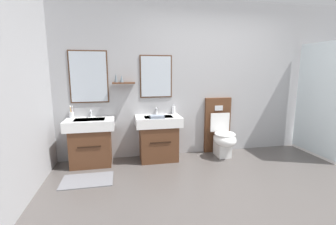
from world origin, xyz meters
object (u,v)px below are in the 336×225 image
Objects in this scene: vanity_sink_left at (91,140)px; toilet at (221,134)px; soap_dispenser at (174,110)px; vanity_sink_right at (158,137)px; shower_tray at (328,132)px; folded_hand_towel at (157,117)px; toothbrush_cup at (72,114)px.

vanity_sink_left is 0.74× the size of toilet.
soap_dispenser is (1.38, 0.17, 0.42)m from vanity_sink_left.
vanity_sink_right is 3.04m from shower_tray.
vanity_sink_left is 1.08m from vanity_sink_right.
folded_hand_towel reaches higher than vanity_sink_right.
vanity_sink_right is at bearing 73.93° from folded_hand_towel.
vanity_sink_right is 1.43m from toothbrush_cup.
toilet is 0.94m from soap_dispenser.
vanity_sink_left is 1.45m from soap_dispenser.
vanity_sink_left is at bearing -28.83° from toothbrush_cup.
shower_tray reaches higher than vanity_sink_left.
toothbrush_cup is 4.43m from shower_tray.
toilet reaches higher than vanity_sink_right.
folded_hand_towel is at bearing -173.22° from toilet.
vanity_sink_right is at bearing 179.95° from toilet.
soap_dispenser is at bearing 168.23° from toilet.
soap_dispenser is at bearing 42.19° from folded_hand_towel.
toothbrush_cup is 1.67m from soap_dispenser.
toilet is 0.51× the size of shower_tray.
toilet reaches higher than soap_dispenser.
shower_tray is at bearing -10.57° from soap_dispenser.
toilet is 4.55× the size of folded_hand_towel.
vanity_sink_left is 0.52m from toothbrush_cup.
vanity_sink_left is 3.67× the size of toothbrush_cup.
shower_tray reaches higher than soap_dispenser.
soap_dispenser is at bearing 29.48° from vanity_sink_right.
soap_dispenser is at bearing 169.43° from shower_tray.
folded_hand_towel is (-0.04, -0.14, 0.37)m from vanity_sink_right.
folded_hand_towel is at bearing 176.29° from shower_tray.
shower_tray reaches higher than toothbrush_cup.
toothbrush_cup is 1.36m from folded_hand_towel.
vanity_sink_right is at bearing 0.00° from vanity_sink_left.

